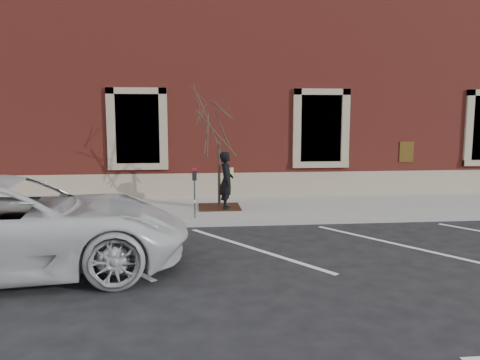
{
  "coord_description": "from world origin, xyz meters",
  "views": [
    {
      "loc": [
        -1.26,
        -11.77,
        2.78
      ],
      "look_at": [
        0.0,
        0.6,
        1.1
      ],
      "focal_mm": 35.0,
      "sensor_mm": 36.0,
      "label": 1
    }
  ],
  "objects": [
    {
      "name": "building_civic",
      "position": [
        0.0,
        7.74,
        4.0
      ],
      "size": [
        40.0,
        8.62,
        8.0
      ],
      "color": "maroon",
      "rests_on": "ground"
    },
    {
      "name": "man",
      "position": [
        -0.31,
        1.39,
        0.98
      ],
      "size": [
        0.45,
        0.64,
        1.65
      ],
      "primitive_type": "imported",
      "rotation": [
        0.0,
        0.0,
        1.48
      ],
      "color": "black",
      "rests_on": "sidewalk_near"
    },
    {
      "name": "white_truck",
      "position": [
        -4.51,
        -3.33,
        0.88
      ],
      "size": [
        6.67,
        3.82,
        1.75
      ],
      "primitive_type": "imported",
      "rotation": [
        0.0,
        0.0,
        1.72
      ],
      "color": "silver",
      "rests_on": "ground"
    },
    {
      "name": "tree_grate",
      "position": [
        -0.5,
        1.68,
        0.17
      ],
      "size": [
        1.21,
        1.21,
        0.03
      ],
      "primitive_type": "cube",
      "color": "#3A1912",
      "rests_on": "sidewalk_near"
    },
    {
      "name": "sidewalk_near",
      "position": [
        0.0,
        1.75,
        0.07
      ],
      "size": [
        40.0,
        3.5,
        0.15
      ],
      "primitive_type": "cube",
      "color": "#A19F97",
      "rests_on": "ground"
    },
    {
      "name": "sapling",
      "position": [
        -0.5,
        1.68,
        2.59
      ],
      "size": [
        2.09,
        2.09,
        3.49
      ],
      "color": "#402F26",
      "rests_on": "sidewalk_near"
    },
    {
      "name": "parking_stripes",
      "position": [
        0.0,
        -2.2,
        0.0
      ],
      "size": [
        28.0,
        4.4,
        0.01
      ],
      "primitive_type": null,
      "color": "silver",
      "rests_on": "ground"
    },
    {
      "name": "parking_meter",
      "position": [
        -1.22,
        0.31,
        1.06
      ],
      "size": [
        0.12,
        0.09,
        1.32
      ],
      "rotation": [
        0.0,
        0.0,
        0.26
      ],
      "color": "#595B60",
      "rests_on": "sidewalk_near"
    },
    {
      "name": "curb_near",
      "position": [
        0.0,
        -0.05,
        0.07
      ],
      "size": [
        40.0,
        0.12,
        0.15
      ],
      "primitive_type": "cube",
      "color": "#9E9E99",
      "rests_on": "ground"
    },
    {
      "name": "ground",
      "position": [
        0.0,
        0.0,
        0.0
      ],
      "size": [
        120.0,
        120.0,
        0.0
      ],
      "primitive_type": "plane",
      "color": "#28282B",
      "rests_on": "ground"
    }
  ]
}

